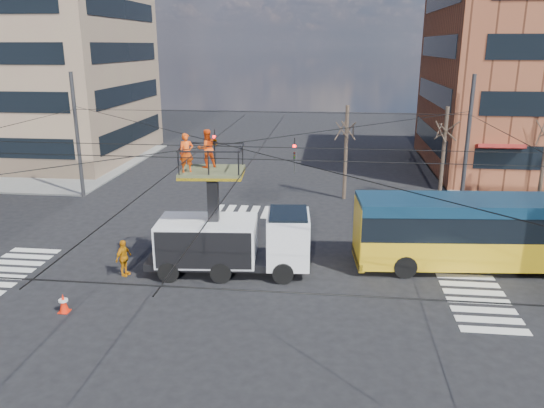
% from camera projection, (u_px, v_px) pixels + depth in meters
% --- Properties ---
extents(ground, '(120.00, 120.00, 0.00)m').
position_uv_depth(ground, '(228.00, 284.00, 22.09)').
color(ground, black).
rests_on(ground, ground).
extents(sidewalk_nw, '(18.00, 18.00, 0.12)m').
position_uv_depth(sidewalk_nw, '(30.00, 163.00, 44.35)').
color(sidewalk_nw, slate).
rests_on(sidewalk_nw, ground).
extents(crosswalks, '(22.40, 22.40, 0.02)m').
position_uv_depth(crosswalks, '(228.00, 284.00, 22.09)').
color(crosswalks, silver).
rests_on(crosswalks, ground).
extents(overhead_network, '(24.24, 24.24, 8.00)m').
position_uv_depth(overhead_network, '(226.00, 182.00, 21.25)').
color(overhead_network, '#2D2D30').
rests_on(overhead_network, ground).
extents(tree_a, '(2.00, 2.00, 6.00)m').
position_uv_depth(tree_a, '(347.00, 127.00, 33.05)').
color(tree_a, '#382B21').
rests_on(tree_a, ground).
extents(tree_b, '(2.00, 2.00, 6.00)m').
position_uv_depth(tree_b, '(446.00, 129.00, 32.40)').
color(tree_b, '#382B21').
rests_on(tree_b, ground).
extents(utility_truck, '(7.17, 3.11, 6.21)m').
position_uv_depth(utility_truck, '(233.00, 227.00, 22.80)').
color(utility_truck, black).
rests_on(utility_truck, ground).
extents(city_bus, '(13.20, 3.71, 3.20)m').
position_uv_depth(city_bus, '(505.00, 231.00, 23.25)').
color(city_bus, gold).
rests_on(city_bus, ground).
extents(traffic_cone, '(0.36, 0.36, 0.74)m').
position_uv_depth(traffic_cone, '(64.00, 303.00, 19.71)').
color(traffic_cone, red).
rests_on(traffic_cone, ground).
extents(worker_ground, '(0.65, 1.02, 1.61)m').
position_uv_depth(worker_ground, '(124.00, 258.00, 22.72)').
color(worker_ground, orange).
rests_on(worker_ground, ground).
extents(flagger, '(1.07, 1.38, 1.88)m').
position_uv_depth(flagger, '(383.00, 238.00, 24.63)').
color(flagger, orange).
rests_on(flagger, ground).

